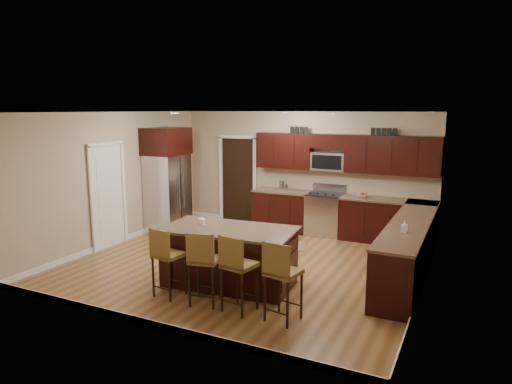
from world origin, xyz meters
The scene contains 24 objects.
floor centered at (0.00, 0.00, 0.00)m, with size 6.00×6.00×0.00m, color brown.
ceiling centered at (0.00, 0.00, 2.70)m, with size 6.00×6.00×0.00m, color silver.
wall_back centered at (0.00, 2.75, 1.35)m, with size 6.00×6.00×0.00m, color tan.
wall_left centered at (-3.00, 0.00, 1.35)m, with size 5.50×5.50×0.00m, color tan.
wall_right centered at (3.00, 0.00, 1.35)m, with size 5.50×5.50×0.00m, color tan.
base_cabinets centered at (1.90, 1.45, 0.46)m, with size 4.02×3.96×0.92m.
upper_cabinets centered at (1.04, 2.58, 1.84)m, with size 4.00×0.33×0.80m.
range centered at (0.68, 2.45, 0.47)m, with size 0.76×0.64×1.11m.
microwave centered at (0.68, 2.60, 1.62)m, with size 0.76×0.31×0.40m, color silver.
doorway centered at (-1.65, 2.73, 1.03)m, with size 0.85×0.03×2.06m, color black.
pantry_door centered at (-2.98, -0.30, 1.02)m, with size 0.03×0.80×2.04m, color white.
letter_decor centered at (0.90, 2.58, 2.29)m, with size 2.20×0.03×0.15m, color black, non-canonical shape.
island centered at (0.21, -1.02, 0.43)m, with size 2.16×1.27×0.92m.
stool_left centered at (-0.39, -1.86, 0.65)m, with size 0.44×0.44×1.05m.
stool_mid centered at (0.26, -1.86, 0.67)m, with size 0.48×0.48×1.08m.
stool_right centered at (0.79, -1.87, 0.68)m, with size 0.47×0.47×1.09m.
refrigerator centered at (-2.62, 1.19, 1.21)m, with size 0.79×0.94×2.35m.
floor_mat centered at (0.20, 1.27, 0.01)m, with size 0.88×0.58×0.01m, color olive.
fruit_bowl centered at (1.50, 2.45, 0.95)m, with size 0.26×0.26×0.06m, color silver.
soap_bottle centered at (2.70, -0.07, 1.01)m, with size 0.08×0.08×0.18m, color #B2B2B2.
canister_tall centered at (-0.36, 2.45, 1.03)m, with size 0.12×0.12×0.22m, color silver.
canister_short centered at (-0.27, 2.45, 0.99)m, with size 0.11×0.11×0.15m, color silver.
island_jar centered at (-0.29, -1.02, 0.97)m, with size 0.10×0.10×0.10m, color white.
stool_extra centered at (1.44, -1.87, 0.68)m, with size 0.47×0.47×1.09m.
Camera 1 is at (3.61, -7.04, 2.75)m, focal length 32.00 mm.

